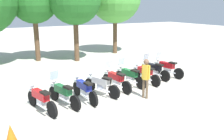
{
  "coord_description": "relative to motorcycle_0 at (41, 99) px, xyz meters",
  "views": [
    {
      "loc": [
        -5.59,
        -9.51,
        3.94
      ],
      "look_at": [
        0.0,
        0.5,
        0.9
      ],
      "focal_mm": 38.4,
      "sensor_mm": 36.0,
      "label": 1
    }
  ],
  "objects": [
    {
      "name": "person_0",
      "position": [
        4.34,
        -0.84,
        0.55
      ],
      "size": [
        0.31,
        0.4,
        1.78
      ],
      "rotation": [
        0.0,
        0.0,
        0.41
      ],
      "color": "brown",
      "rests_on": "ground_plane"
    },
    {
      "name": "traffic_cone",
      "position": [
        -1.31,
        -1.72,
        -0.23
      ],
      "size": [
        0.32,
        0.32,
        0.55
      ],
      "primitive_type": "cone",
      "color": "orange",
      "rests_on": "ground_plane"
    },
    {
      "name": "motorcycle_8",
      "position": [
        7.55,
        1.36,
        0.01
      ],
      "size": [
        0.69,
        2.17,
        1.37
      ],
      "rotation": [
        0.0,
        0.0,
        1.77
      ],
      "color": "black",
      "rests_on": "ground_plane"
    },
    {
      "name": "tree_1",
      "position": [
        1.94,
        9.24,
        3.92
      ],
      "size": [
        3.42,
        3.42,
        6.16
      ],
      "color": "brown",
      "rests_on": "ground_plane"
    },
    {
      "name": "ground_plane",
      "position": [
        3.78,
        0.66,
        -0.5
      ],
      "size": [
        80.0,
        80.0,
        0.0
      ],
      "primitive_type": "plane",
      "color": "#BCB7A8"
    },
    {
      "name": "motorcycle_3",
      "position": [
        2.83,
        0.49,
        0.0
      ],
      "size": [
        0.88,
        2.11,
        0.99
      ],
      "rotation": [
        0.0,
        0.0,
        1.89
      ],
      "color": "black",
      "rests_on": "ground_plane"
    },
    {
      "name": "motorcycle_6",
      "position": [
        5.67,
        0.94,
        0.0
      ],
      "size": [
        0.62,
        2.19,
        0.99
      ],
      "rotation": [
        0.0,
        0.0,
        1.65
      ],
      "color": "black",
      "rests_on": "ground_plane"
    },
    {
      "name": "motorcycle_0",
      "position": [
        0.0,
        0.0,
        0.0
      ],
      "size": [
        0.78,
        2.14,
        0.99
      ],
      "rotation": [
        0.0,
        0.0,
        1.83
      ],
      "color": "black",
      "rests_on": "ground_plane"
    },
    {
      "name": "motorcycle_4",
      "position": [
        3.78,
        0.77,
        0.01
      ],
      "size": [
        0.62,
        2.18,
        1.37
      ],
      "rotation": [
        0.0,
        0.0,
        1.7
      ],
      "color": "black",
      "rests_on": "ground_plane"
    },
    {
      "name": "motorcycle_5",
      "position": [
        4.72,
        1.0,
        0.01
      ],
      "size": [
        0.68,
        2.17,
        1.37
      ],
      "rotation": [
        0.0,
        0.0,
        1.76
      ],
      "color": "black",
      "rests_on": "ground_plane"
    },
    {
      "name": "motorcycle_1",
      "position": [
        0.94,
        0.18,
        0.01
      ],
      "size": [
        0.8,
        2.14,
        1.37
      ],
      "rotation": [
        0.0,
        0.0,
        1.84
      ],
      "color": "black",
      "rests_on": "ground_plane"
    },
    {
      "name": "motorcycle_7",
      "position": [
        6.61,
        1.38,
        0.01
      ],
      "size": [
        0.63,
        2.18,
        1.37
      ],
      "rotation": [
        0.0,
        0.0,
        1.73
      ],
      "color": "black",
      "rests_on": "ground_plane"
    },
    {
      "name": "motorcycle_2",
      "position": [
        1.89,
        0.23,
        0.0
      ],
      "size": [
        0.62,
        2.19,
        0.99
      ],
      "rotation": [
        0.0,
        0.0,
        1.64
      ],
      "color": "black",
      "rests_on": "ground_plane"
    }
  ]
}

